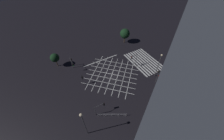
{
  "coord_description": "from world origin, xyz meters",
  "views": [
    {
      "loc": [
        -21.82,
        12.47,
        26.48
      ],
      "look_at": [
        0.0,
        0.0,
        1.72
      ],
      "focal_mm": 20.0,
      "sensor_mm": 36.0,
      "label": 1
    }
  ],
  "objects": [
    {
      "name": "pedestrian_railing",
      "position": [
        -11.06,
        6.32,
        0.67
      ],
      "size": [
        3.08,
        5.35,
        1.05
      ],
      "rotation": [
        0.0,
        0.0,
        -2.09
      ],
      "color": "#B7B7BC",
      "rests_on": "ground_plane"
    },
    {
      "name": "street_lamp_far",
      "position": [
        -6.66,
        -10.38,
        5.5
      ],
      "size": [
        0.51,
        0.51,
        7.75
      ],
      "color": "#424244",
      "rests_on": "ground_plane"
    },
    {
      "name": "street_tree_near",
      "position": [
        12.51,
        -12.65,
        3.73
      ],
      "size": [
        3.59,
        3.59,
        5.54
      ],
      "color": "brown",
      "rests_on": "ground_plane"
    },
    {
      "name": "ground_plane",
      "position": [
        0.0,
        0.0,
        0.0
      ],
      "size": [
        200.0,
        200.0,
        0.0
      ],
      "primitive_type": "plane",
      "color": "black"
    },
    {
      "name": "traffic_light_nw_cross",
      "position": [
        -9.0,
        7.97,
        2.39
      ],
      "size": [
        0.36,
        2.41,
        3.26
      ],
      "rotation": [
        0.0,
        0.0,
        -1.57
      ],
      "color": "#424244",
      "rests_on": "ground_plane"
    },
    {
      "name": "road_markings",
      "position": [
        0.3,
        -7.43,
        0.0
      ],
      "size": [
        17.99,
        24.73,
        0.01
      ],
      "color": "silver",
      "rests_on": "ground_plane"
    },
    {
      "name": "traffic_light_median_north",
      "position": [
        0.57,
        8.55,
        2.34
      ],
      "size": [
        0.36,
        0.39,
        3.27
      ],
      "rotation": [
        0.0,
        0.0,
        -1.57
      ],
      "color": "#424244",
      "rests_on": "ground_plane"
    },
    {
      "name": "traffic_light_sw_main",
      "position": [
        -8.47,
        -8.86,
        3.22
      ],
      "size": [
        0.39,
        0.36,
        4.53
      ],
      "color": "#424244",
      "rests_on": "ground_plane"
    },
    {
      "name": "street_tree_far",
      "position": [
        11.59,
        12.92,
        3.18
      ],
      "size": [
        2.6,
        2.6,
        4.49
      ],
      "color": "brown",
      "rests_on": "ground_plane"
    },
    {
      "name": "traffic_light_ne_cross",
      "position": [
        8.35,
        8.96,
        2.6
      ],
      "size": [
        0.36,
        0.39,
        3.63
      ],
      "rotation": [
        0.0,
        0.0,
        -1.57
      ],
      "color": "#424244",
      "rests_on": "ground_plane"
    },
    {
      "name": "traffic_light_median_south",
      "position": [
        -0.19,
        -7.31,
        3.2
      ],
      "size": [
        0.36,
        2.18,
        4.39
      ],
      "rotation": [
        0.0,
        0.0,
        1.57
      ],
      "color": "#424244",
      "rests_on": "ground_plane"
    },
    {
      "name": "street_lamp_east",
      "position": [
        -11.72,
        12.27,
        5.91
      ],
      "size": [
        0.53,
        0.53,
        8.22
      ],
      "color": "#424244",
      "rests_on": "ground_plane"
    },
    {
      "name": "traffic_light_ne_main",
      "position": [
        7.6,
        9.06,
        2.5
      ],
      "size": [
        3.23,
        0.36,
        3.37
      ],
      "rotation": [
        0.0,
        0.0,
        3.14
      ],
      "color": "#424244",
      "rests_on": "ground_plane"
    },
    {
      "name": "street_lamp_west",
      "position": [
        -11.47,
        -7.09,
        7.63
      ],
      "size": [
        0.63,
        0.63,
        10.07
      ],
      "color": "#424244",
      "rests_on": "ground_plane"
    },
    {
      "name": "traffic_light_sw_cross",
      "position": [
        -9.15,
        -8.53,
        2.58
      ],
      "size": [
        0.36,
        0.39,
        3.6
      ],
      "rotation": [
        0.0,
        0.0,
        1.57
      ],
      "color": "#424244",
      "rests_on": "ground_plane"
    }
  ]
}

